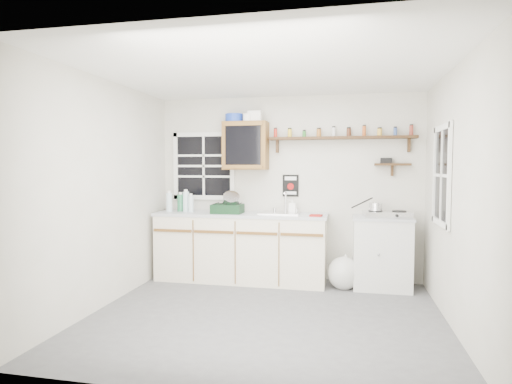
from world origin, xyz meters
TOP-DOWN VIEW (x-y plane):
  - room at (0.00, 0.00)m, footprint 3.64×3.24m
  - main_cabinet at (-0.58, 1.30)m, footprint 2.31×0.63m
  - right_cabinet at (1.25, 1.32)m, footprint 0.73×0.57m
  - sink at (-0.05, 1.30)m, footprint 0.52×0.44m
  - upper_cabinet at (-0.55, 1.44)m, footprint 0.60×0.32m
  - upper_cabinet_clutter at (-0.59, 1.44)m, footprint 0.50×0.24m
  - spice_shelf at (0.73, 1.51)m, footprint 1.91×0.18m
  - secondary_shelf at (1.36, 1.52)m, footprint 0.45×0.16m
  - warning_sign at (0.05, 1.59)m, footprint 0.22×0.02m
  - window_back at (-1.20, 1.59)m, footprint 0.93×0.03m
  - window_right at (1.79, 0.55)m, footprint 0.03×0.78m
  - water_bottles at (-1.43, 1.29)m, footprint 0.38×0.17m
  - dish_rack at (-0.73, 1.23)m, footprint 0.40×0.31m
  - soap_bottle at (0.10, 1.40)m, footprint 0.09×0.09m
  - rag at (0.43, 1.12)m, footprint 0.16×0.14m
  - hotplate at (1.31, 1.31)m, footprint 0.61×0.38m
  - saucepan at (1.16, 1.31)m, footprint 0.38×0.28m
  - trash_bag at (0.78, 1.19)m, footprint 0.41×0.37m

SIDE VIEW (x-z plane):
  - trash_bag at x=0.78m, z-range -0.03..0.44m
  - right_cabinet at x=1.25m, z-range 0.00..0.91m
  - main_cabinet at x=-0.58m, z-range 0.00..0.92m
  - rag at x=0.43m, z-range 0.92..0.94m
  - sink at x=-0.05m, z-range 0.79..1.08m
  - hotplate at x=1.31m, z-range 0.91..0.99m
  - dish_rack at x=-0.73m, z-range 0.87..1.17m
  - soap_bottle at x=0.10m, z-range 0.92..1.12m
  - saucepan at x=1.16m, z-range 0.95..1.12m
  - water_bottles at x=-1.43m, z-range 0.90..1.20m
  - room at x=0.00m, z-range -0.02..2.52m
  - warning_sign at x=0.05m, z-range 1.13..1.43m
  - window_right at x=1.79m, z-range 0.91..1.99m
  - window_back at x=-1.20m, z-range 1.06..2.04m
  - secondary_shelf at x=1.36m, z-range 1.46..1.69m
  - upper_cabinet at x=-0.55m, z-range 1.50..2.15m
  - spice_shelf at x=0.73m, z-range 1.75..2.10m
  - upper_cabinet_clutter at x=-0.59m, z-range 2.14..2.28m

